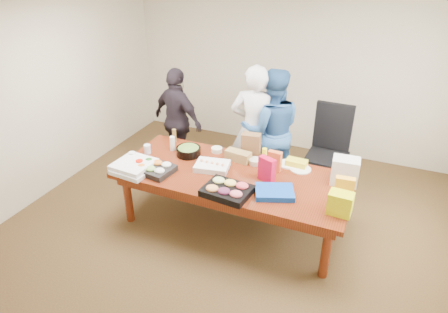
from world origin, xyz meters
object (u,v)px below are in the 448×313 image
at_px(sheet_cake, 212,166).
at_px(salad_bowl, 188,151).
at_px(conference_table, 232,200).
at_px(person_right, 271,131).
at_px(person_center, 254,129).
at_px(office_chair, 327,155).

distance_m(sheet_cake, salad_bowl, 0.48).
distance_m(conference_table, sheet_cake, 0.50).
bearing_deg(person_right, sheet_cake, 45.81).
relative_size(person_center, sheet_cake, 4.50).
xyz_separation_m(person_center, salad_bowl, (-0.63, -0.77, -0.11)).
height_order(person_center, salad_bowl, person_center).
bearing_deg(office_chair, sheet_cake, -133.58).
bearing_deg(person_center, office_chair, -179.61).
xyz_separation_m(person_center, sheet_cake, (-0.20, -0.98, -0.13)).
relative_size(conference_table, salad_bowl, 8.69).
bearing_deg(salad_bowl, conference_table, -17.29).
xyz_separation_m(conference_table, salad_bowl, (-0.72, 0.22, 0.43)).
distance_m(person_right, salad_bowl, 1.22).
bearing_deg(person_center, person_right, -166.25).
bearing_deg(sheet_cake, person_center, 68.40).
relative_size(office_chair, person_right, 0.69).
bearing_deg(sheet_cake, conference_table, -13.86).
height_order(person_right, salad_bowl, person_right).
height_order(conference_table, person_right, person_right).
relative_size(person_center, salad_bowl, 5.67).
relative_size(office_chair, salad_bowl, 3.82).
height_order(office_chair, salad_bowl, office_chair).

